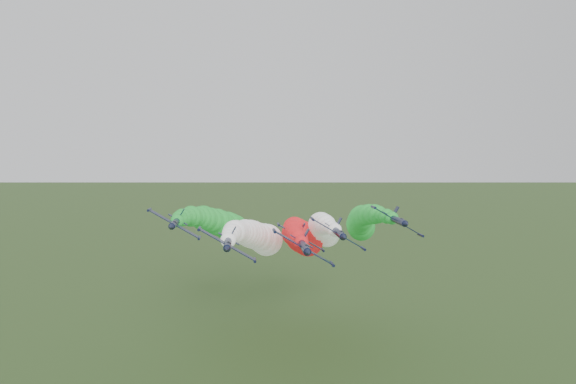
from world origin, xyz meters
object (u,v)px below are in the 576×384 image
jet_lead (302,238)px  jet_inner_right (323,229)px  jet_outer_right (362,222)px  jet_trail (300,232)px  jet_outer_left (220,224)px  jet_inner_left (256,236)px

jet_lead → jet_inner_right: jet_inner_right is taller
jet_outer_right → jet_trail: bearing=151.2°
jet_inner_right → jet_trail: 16.79m
jet_outer_left → jet_trail: jet_outer_left is taller
jet_inner_left → jet_outer_right: 30.23m
jet_outer_right → jet_trail: (-15.92, 8.76, -3.86)m
jet_inner_right → jet_outer_right: 13.64m
jet_lead → jet_outer_right: jet_outer_right is taller
jet_outer_right → jet_trail: size_ratio=1.01×
jet_lead → jet_inner_left: size_ratio=1.00×
jet_lead → jet_outer_right: size_ratio=1.00×
jet_inner_left → jet_outer_right: bearing=16.7°
jet_inner_right → jet_inner_left: bearing=-175.1°
jet_inner_left → jet_inner_right: bearing=4.9°
jet_inner_left → jet_lead: bearing=-30.6°
jet_lead → jet_inner_left: jet_lead is taller
jet_outer_left → jet_trail: size_ratio=1.01×
jet_lead → jet_outer_left: 26.64m
jet_inner_left → jet_inner_right: size_ratio=1.01×
jet_outer_left → jet_inner_right: bearing=-19.2°
jet_outer_left → jet_trail: bearing=16.7°
jet_lead → jet_inner_left: (-10.91, 6.46, -0.50)m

